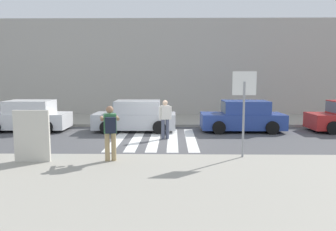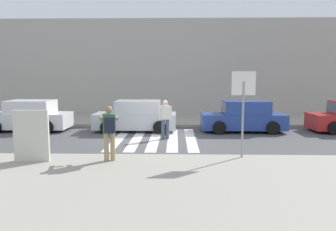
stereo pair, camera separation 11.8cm
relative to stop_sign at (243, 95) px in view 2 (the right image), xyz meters
The scene contains 16 objects.
ground_plane 5.17m from the stop_sign, 131.40° to the left, with size 120.00×120.00×0.00m, color #4C4C4F.
sidewalk_near 4.61m from the stop_sign, 139.11° to the right, with size 60.00×6.00×0.14m, color #9E998C.
sidewalk_far 10.23m from the stop_sign, 108.04° to the left, with size 60.00×4.80×0.14m, color #9E998C.
building_facade_far 14.30m from the stop_sign, 102.56° to the left, with size 56.00×4.00×6.62m, color #ADA89E.
crosswalk_stripe_0 6.37m from the stop_sign, 141.67° to the left, with size 0.44×5.20×0.01m, color silver.
crosswalk_stripe_1 5.81m from the stop_sign, 136.38° to the left, with size 0.44×5.20×0.01m, color silver.
crosswalk_stripe_2 5.30m from the stop_sign, 129.83° to the left, with size 0.44×5.20×0.01m, color silver.
crosswalk_stripe_3 4.88m from the stop_sign, 121.75° to the left, with size 0.44×5.20×0.01m, color silver.
crosswalk_stripe_4 4.56m from the stop_sign, 111.98° to the left, with size 0.44×5.20×0.01m, color silver.
stop_sign is the anchor object (origin of this frame).
photographer_with_backpack 4.38m from the stop_sign, behind, with size 0.70×0.92×1.72m.
pedestrian_crossing 4.73m from the stop_sign, 125.14° to the left, with size 0.56×0.34×1.72m.
parked_car_white 11.35m from the stop_sign, 148.89° to the left, with size 4.10×1.92×1.55m.
parked_car_silver 7.30m from the stop_sign, 125.68° to the left, with size 4.10×1.92×1.55m.
parked_car_blue 6.12m from the stop_sign, 78.10° to the left, with size 4.10×1.92×1.55m.
advertising_board 6.78m from the stop_sign, behind, with size 1.10×0.11×1.60m.
Camera 2 is at (0.94, -14.05, 2.79)m, focal length 35.00 mm.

